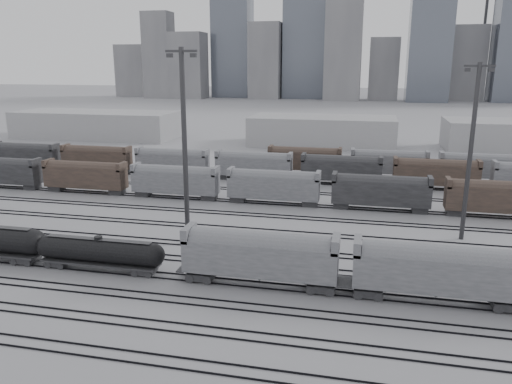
% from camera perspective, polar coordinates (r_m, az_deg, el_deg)
% --- Properties ---
extents(ground, '(900.00, 900.00, 0.00)m').
position_cam_1_polar(ground, '(55.54, -12.65, -9.60)').
color(ground, '#AEAEB2').
rests_on(ground, ground).
extents(tracks, '(220.00, 71.50, 0.16)m').
position_cam_1_polar(tracks, '(70.59, -6.64, -4.00)').
color(tracks, black).
rests_on(tracks, ground).
extents(tank_car_b, '(15.33, 2.55, 3.79)m').
position_cam_1_polar(tank_car_b, '(58.08, -17.46, -6.51)').
color(tank_car_b, black).
rests_on(tank_car_b, ground).
extents(hopper_car_a, '(15.98, 3.17, 5.71)m').
position_cam_1_polar(hopper_car_a, '(51.23, 0.44, -7.05)').
color(hopper_car_a, black).
rests_on(hopper_car_a, ground).
extents(hopper_car_b, '(15.93, 3.17, 5.70)m').
position_cam_1_polar(hopper_car_b, '(50.74, 20.12, -8.21)').
color(hopper_car_b, black).
rests_on(hopper_car_b, ground).
extents(light_mast_c, '(3.88, 0.62, 24.22)m').
position_cam_1_polar(light_mast_c, '(61.63, -8.17, 5.48)').
color(light_mast_c, '#343436').
rests_on(light_mast_c, ground).
extents(light_mast_d, '(3.60, 0.58, 22.51)m').
position_cam_1_polar(light_mast_d, '(68.23, 23.34, 4.53)').
color(light_mast_d, '#343436').
rests_on(light_mast_d, ground).
extents(bg_string_near, '(151.00, 3.00, 5.60)m').
position_cam_1_polar(bg_string_near, '(81.31, 2.01, 0.56)').
color(bg_string_near, gray).
rests_on(bg_string_near, ground).
extents(bg_string_mid, '(151.00, 3.00, 5.60)m').
position_cam_1_polar(bg_string_mid, '(95.70, 9.71, 2.48)').
color(bg_string_mid, black).
rests_on(bg_string_mid, ground).
extents(bg_string_far, '(66.00, 3.00, 5.60)m').
position_cam_1_polar(bg_string_far, '(104.24, 19.62, 2.82)').
color(bg_string_far, brown).
rests_on(bg_string_far, ground).
extents(warehouse_left, '(50.00, 18.00, 8.00)m').
position_cam_1_polar(warehouse_left, '(164.06, -17.76, 7.37)').
color(warehouse_left, '#B0B0B3').
rests_on(warehouse_left, ground).
extents(warehouse_mid, '(40.00, 18.00, 8.00)m').
position_cam_1_polar(warehouse_mid, '(142.32, 7.59, 6.94)').
color(warehouse_mid, '#B0B0B3').
rests_on(warehouse_mid, ground).
extents(skyline, '(316.00, 22.40, 95.00)m').
position_cam_1_polar(skyline, '(326.03, 11.09, 16.38)').
color(skyline, gray).
rests_on(skyline, ground).
extents(crane_left, '(42.00, 1.80, 100.00)m').
position_cam_1_polar(crane_left, '(356.05, 4.64, 20.07)').
color(crane_left, '#343436').
rests_on(crane_left, ground).
extents(crane_right, '(42.00, 1.80, 100.00)m').
position_cam_1_polar(crane_right, '(358.97, 25.09, 18.78)').
color(crane_right, '#343436').
rests_on(crane_right, ground).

